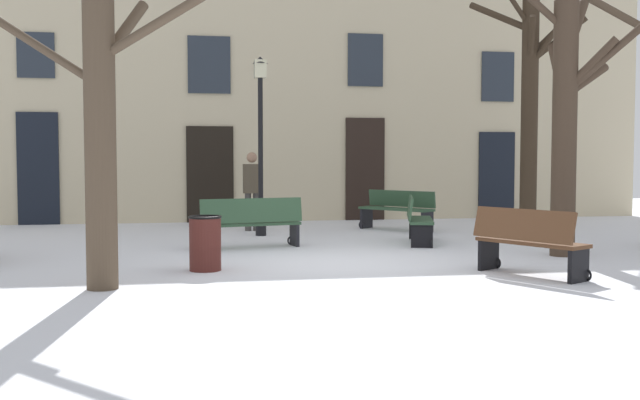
# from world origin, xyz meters

# --- Properties ---
(ground_plane) EXTENTS (31.36, 31.36, 0.00)m
(ground_plane) POSITION_xyz_m (0.00, 0.00, 0.00)
(ground_plane) COLOR white
(building_facade) EXTENTS (19.60, 0.60, 7.69)m
(building_facade) POSITION_xyz_m (0.00, 7.84, 3.89)
(building_facade) COLOR beige
(building_facade) RESTS_ON ground
(tree_center) EXTENTS (2.73, 2.09, 4.40)m
(tree_center) POSITION_xyz_m (-3.22, -1.63, 2.26)
(tree_center) COLOR #4C3D2D
(tree_center) RESTS_ON ground
(tree_near_facade) EXTENTS (2.23, 1.51, 4.52)m
(tree_near_facade) POSITION_xyz_m (3.81, 0.26, 2.26)
(tree_near_facade) COLOR #423326
(tree_near_facade) RESTS_ON ground
(tree_right_of_center) EXTENTS (2.43, 1.89, 5.61)m
(tree_right_of_center) POSITION_xyz_m (4.95, 3.94, 2.89)
(tree_right_of_center) COLOR #382B1E
(tree_right_of_center) RESTS_ON ground
(streetlamp) EXTENTS (0.30, 0.30, 3.64)m
(streetlamp) POSITION_xyz_m (-0.76, 4.23, 2.23)
(streetlamp) COLOR black
(streetlamp) RESTS_ON ground
(litter_bin) EXTENTS (0.47, 0.47, 0.78)m
(litter_bin) POSITION_xyz_m (-1.97, -0.34, 0.39)
(litter_bin) COLOR #4C1E19
(litter_bin) RESTS_ON ground
(bench_near_center_tree) EXTENTS (1.18, 1.59, 0.92)m
(bench_near_center_tree) POSITION_xyz_m (2.30, -1.59, 0.46)
(bench_near_center_tree) COLOR #51331E
(bench_near_center_tree) RESTS_ON ground
(bench_far_corner) EXTENTS (0.85, 1.63, 0.87)m
(bench_far_corner) POSITION_xyz_m (1.99, 2.37, 0.44)
(bench_far_corner) COLOR #2D4C33
(bench_far_corner) RESTS_ON ground
(bench_near_lamp) EXTENTS (1.45, 1.66, 0.88)m
(bench_near_lamp) POSITION_xyz_m (2.30, 4.83, 0.47)
(bench_near_lamp) COLOR #2D4C33
(bench_near_lamp) RESTS_ON ground
(bench_facing_shops) EXTENTS (1.89, 0.80, 0.89)m
(bench_facing_shops) POSITION_xyz_m (-1.14, 2.13, 0.46)
(bench_facing_shops) COLOR #2D4C33
(bench_facing_shops) RESTS_ON ground
(person_by_shop_door) EXTENTS (0.39, 0.23, 1.71)m
(person_by_shop_door) POSITION_xyz_m (-0.85, 5.26, 0.95)
(person_by_shop_door) COLOR #403D3A
(person_by_shop_door) RESTS_ON ground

